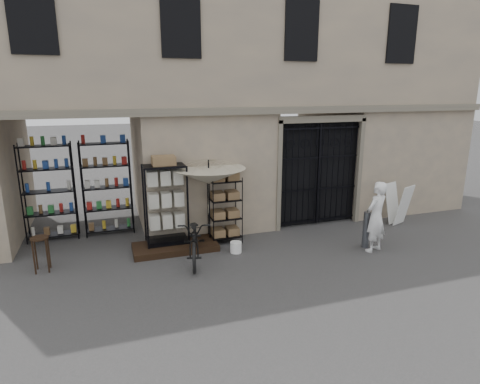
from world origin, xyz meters
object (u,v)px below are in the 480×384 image
object	(u,v)px
market_umbrella	(209,172)
bicycle	(196,260)
wire_rack	(225,210)
white_bucket	(236,247)
steel_bollard	(366,230)
shopkeeper	(373,250)
display_cabinet	(166,208)
wooden_stool	(41,253)
easel_sign	(398,204)

from	to	relation	value
market_umbrella	bicycle	xyz separation A→B (m)	(-0.58, -0.91, -1.84)
wire_rack	white_bucket	distance (m)	1.04
steel_bollard	market_umbrella	bearing A→B (deg)	157.35
wire_rack	steel_bollard	xyz separation A→B (m)	(3.15, -1.47, -0.38)
steel_bollard	shopkeeper	bearing A→B (deg)	-79.77
display_cabinet	steel_bollard	bearing A→B (deg)	-42.81
bicycle	shopkeeper	xyz separation A→B (m)	(4.17, -0.83, 0.00)
wooden_stool	steel_bollard	size ratio (longest dim) A/B	0.85
wire_rack	bicycle	distance (m)	1.56
display_cabinet	shopkeeper	size ratio (longest dim) A/B	1.21
steel_bollard	easel_sign	xyz separation A→B (m)	(1.92, 1.20, 0.15)
bicycle	easel_sign	distance (m)	6.11
white_bucket	steel_bollard	xyz separation A→B (m)	(3.12, -0.70, 0.32)
wire_rack	bicycle	xyz separation A→B (m)	(-0.97, -0.90, -0.83)
market_umbrella	wooden_stool	distance (m)	4.07
wooden_stool	steel_bollard	bearing A→B (deg)	-8.20
display_cabinet	white_bucket	size ratio (longest dim) A/B	7.67
wooden_stool	easel_sign	xyz separation A→B (m)	(9.25, 0.14, 0.19)
steel_bollard	shopkeeper	xyz separation A→B (m)	(0.05, -0.26, -0.45)
white_bucket	bicycle	distance (m)	1.02
white_bucket	wooden_stool	xyz separation A→B (m)	(-4.21, 0.36, 0.27)
wire_rack	steel_bollard	distance (m)	3.50
display_cabinet	easel_sign	bearing A→B (deg)	-27.45
display_cabinet	steel_bollard	xyz separation A→B (m)	(4.61, -1.49, -0.56)
shopkeeper	easel_sign	bearing A→B (deg)	-163.61
display_cabinet	white_bucket	distance (m)	1.91
market_umbrella	wire_rack	bearing A→B (deg)	-1.68
white_bucket	display_cabinet	bearing A→B (deg)	151.88
bicycle	shopkeeper	bearing A→B (deg)	1.55
bicycle	steel_bollard	distance (m)	4.19
bicycle	easel_sign	xyz separation A→B (m)	(6.05, 0.63, 0.59)
display_cabinet	wire_rack	bearing A→B (deg)	-25.80
display_cabinet	bicycle	bearing A→B (deg)	-87.11
market_umbrella	easel_sign	world-z (taller)	market_umbrella
bicycle	easel_sign	world-z (taller)	easel_sign
wire_rack	shopkeeper	xyz separation A→B (m)	(3.20, -1.73, -0.83)
bicycle	shopkeeper	size ratio (longest dim) A/B	1.15
white_bucket	steel_bollard	world-z (taller)	steel_bollard
wire_rack	shopkeeper	world-z (taller)	wire_rack
market_umbrella	easel_sign	distance (m)	5.62
display_cabinet	steel_bollard	world-z (taller)	display_cabinet
display_cabinet	wooden_stool	xyz separation A→B (m)	(-2.72, -0.44, -0.60)
steel_bollard	easel_sign	distance (m)	2.27
market_umbrella	shopkeeper	size ratio (longest dim) A/B	1.50
white_bucket	easel_sign	size ratio (longest dim) A/B	0.23
market_umbrella	bicycle	size ratio (longest dim) A/B	1.30
display_cabinet	bicycle	xyz separation A→B (m)	(0.49, -0.92, -1.01)
shopkeeper	easel_sign	size ratio (longest dim) A/B	1.48
display_cabinet	easel_sign	distance (m)	6.55
steel_bollard	white_bucket	bearing A→B (deg)	167.43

